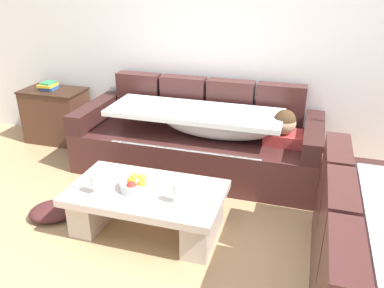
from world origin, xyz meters
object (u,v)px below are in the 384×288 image
at_px(fruit_bowl, 137,184).
at_px(crumpled_garment, 54,211).
at_px(wine_glass_near_left, 95,180).
at_px(wine_glass_near_right, 177,189).
at_px(book_stack_on_cabinet, 49,86).
at_px(side_cabinet, 56,115).
at_px(coffee_table, 147,205).
at_px(couch_along_wall, 201,140).
at_px(open_magazine, 195,191).

bearing_deg(fruit_bowl, crumpled_garment, -175.98).
height_order(fruit_bowl, wine_glass_near_left, wine_glass_near_left).
distance_m(wine_glass_near_right, book_stack_on_cabinet, 2.57).
bearing_deg(wine_glass_near_left, side_cabinet, 132.52).
height_order(coffee_table, side_cabinet, side_cabinet).
bearing_deg(fruit_bowl, couch_along_wall, 81.01).
bearing_deg(fruit_bowl, book_stack_on_cabinet, 141.33).
distance_m(fruit_bowl, side_cabinet, 2.19).
height_order(wine_glass_near_left, crumpled_garment, wine_glass_near_left).
bearing_deg(coffee_table, wine_glass_near_left, -154.20).
bearing_deg(wine_glass_near_right, coffee_table, 159.89).
height_order(fruit_bowl, open_magazine, fruit_bowl).
distance_m(coffee_table, fruit_bowl, 0.20).
distance_m(wine_glass_near_right, side_cabinet, 2.53).
bearing_deg(coffee_table, book_stack_on_cabinet, 142.49).
bearing_deg(wine_glass_near_left, book_stack_on_cabinet, 133.38).
distance_m(fruit_bowl, book_stack_on_cabinet, 2.24).
distance_m(fruit_bowl, wine_glass_near_left, 0.32).
relative_size(wine_glass_near_right, crumpled_garment, 0.42).
xyz_separation_m(coffee_table, fruit_bowl, (-0.07, -0.00, 0.18)).
bearing_deg(book_stack_on_cabinet, wine_glass_near_left, -46.62).
height_order(side_cabinet, crumpled_garment, side_cabinet).
distance_m(wine_glass_near_left, book_stack_on_cabinet, 2.14).
xyz_separation_m(coffee_table, side_cabinet, (-1.76, 1.38, 0.08)).
relative_size(open_magazine, side_cabinet, 0.39).
bearing_deg(fruit_bowl, wine_glass_near_left, -149.66).
bearing_deg(side_cabinet, couch_along_wall, -6.85).
relative_size(book_stack_on_cabinet, crumpled_garment, 0.50).
height_order(wine_glass_near_right, open_magazine, wine_glass_near_right).
relative_size(coffee_table, book_stack_on_cabinet, 6.04).
height_order(fruit_bowl, crumpled_garment, fruit_bowl).
xyz_separation_m(wine_glass_near_right, side_cabinet, (-2.04, 1.49, -0.17)).
xyz_separation_m(coffee_table, open_magazine, (0.37, 0.08, 0.15)).
xyz_separation_m(open_magazine, side_cabinet, (-2.12, 1.30, -0.06)).
relative_size(couch_along_wall, coffee_table, 2.04).
bearing_deg(book_stack_on_cabinet, open_magazine, -30.94).
xyz_separation_m(wine_glass_near_left, wine_glass_near_right, (0.63, 0.06, 0.00)).
relative_size(wine_glass_near_left, crumpled_garment, 0.42).
relative_size(couch_along_wall, side_cabinet, 3.40).
bearing_deg(fruit_bowl, open_magazine, 11.47).
xyz_separation_m(fruit_bowl, open_magazine, (0.43, 0.09, -0.04)).
bearing_deg(side_cabinet, wine_glass_near_right, -36.00).
bearing_deg(wine_glass_near_right, book_stack_on_cabinet, 144.55).
bearing_deg(wine_glass_near_left, crumpled_garment, 168.15).
bearing_deg(book_stack_on_cabinet, side_cabinet, -3.89).
relative_size(couch_along_wall, wine_glass_near_left, 14.73).
distance_m(couch_along_wall, coffee_table, 1.16).
distance_m(coffee_table, wine_glass_near_right, 0.40).
distance_m(couch_along_wall, book_stack_on_cabinet, 1.96).
distance_m(couch_along_wall, wine_glass_near_left, 1.41).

